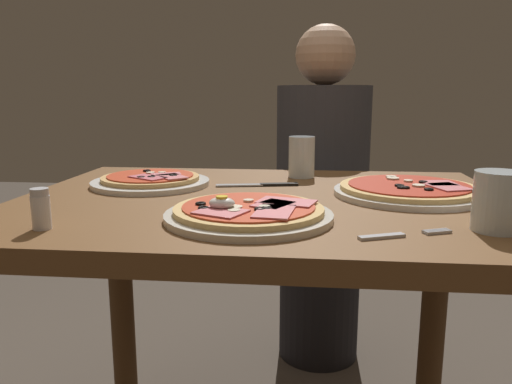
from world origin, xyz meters
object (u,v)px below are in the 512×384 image
water_glass_near (302,159)px  pizza_across_right (409,190)px  pizza_foreground (249,212)px  knife (263,185)px  diner_person (321,207)px  water_glass_far (498,206)px  pizza_across_left (151,180)px  salt_shaker (41,209)px  dining_table (263,257)px  fork (398,235)px

water_glass_near → pizza_across_right: bearing=-43.1°
pizza_foreground → water_glass_near: 0.46m
knife → diner_person: size_ratio=0.17×
water_glass_far → diner_person: (-0.25, 0.92, -0.22)m
water_glass_far → knife: size_ratio=0.49×
water_glass_far → diner_person: bearing=105.1°
knife → water_glass_near: bearing=57.1°
pizza_across_left → knife: (0.27, 0.02, -0.01)m
pizza_foreground → salt_shaker: 0.34m
diner_person → knife: bearing=74.8°
pizza_foreground → salt_shaker: bearing=-163.6°
dining_table → pizza_across_right: bearing=9.0°
pizza_across_right → diner_person: bearing=104.1°
dining_table → knife: knife is taller
dining_table → pizza_across_right: (0.31, 0.05, 0.14)m
dining_table → pizza_foreground: bearing=-92.3°
water_glass_near → water_glass_far: bearing=-56.9°
fork → pizza_across_left: bearing=143.3°
water_glass_near → diner_person: diner_person is taller
knife → water_glass_far: bearing=-40.8°
pizza_across_right → fork: bearing=-103.6°
pizza_across_right → fork: 0.33m
pizza_across_left → pizza_across_right: same height
pizza_foreground → water_glass_far: bearing=-4.4°
pizza_across_left → knife: bearing=4.1°
pizza_across_left → salt_shaker: 0.40m
pizza_foreground → pizza_across_left: size_ratio=1.06×
fork → knife: (-0.24, 0.40, 0.00)m
pizza_across_left → fork: size_ratio=1.84×
pizza_across_left → water_glass_near: (0.36, 0.16, 0.04)m
knife → pizza_across_right: bearing=-14.2°
dining_table → fork: size_ratio=6.79×
dining_table → pizza_across_left: (-0.28, 0.11, 0.14)m
dining_table → salt_shaker: size_ratio=15.36×
water_glass_far → diner_person: 0.98m
pizza_foreground → fork: (0.24, -0.08, -0.01)m
dining_table → fork: fork is taller
pizza_across_left → water_glass_near: bearing=23.7°
pizza_across_left → fork: bearing=-36.7°
pizza_across_right → diner_person: (-0.17, 0.66, -0.19)m
pizza_across_right → water_glass_far: 0.28m
fork → knife: knife is taller
pizza_across_left → pizza_across_right: bearing=-6.1°
dining_table → water_glass_near: size_ratio=9.70×
water_glass_far → salt_shaker: size_ratio=1.43×
water_glass_far → salt_shaker: (-0.73, -0.07, -0.01)m
water_glass_far → fork: size_ratio=0.63×
knife → diner_person: diner_person is taller
pizza_foreground → pizza_across_left: bearing=132.1°
dining_table → salt_shaker: bearing=-139.6°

